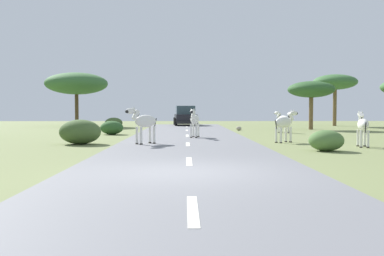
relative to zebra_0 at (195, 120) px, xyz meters
name	(u,v)px	position (x,y,z in m)	size (l,w,h in m)	color
ground_plane	(184,174)	(-0.49, -12.38, -0.95)	(90.00, 90.00, 0.00)	olive
road	(190,172)	(-0.36, -12.38, -0.92)	(6.00, 64.00, 0.05)	slate
lane_markings	(190,178)	(-0.36, -13.38, -0.90)	(0.16, 56.00, 0.01)	silver
zebra_0	(195,120)	(0.00, 0.00, 0.00)	(0.61, 1.59, 1.51)	silver
zebra_1	(283,119)	(5.71, 5.40, -0.11)	(0.90, 1.39, 1.42)	silver
zebra_2	(285,123)	(4.01, -2.80, -0.06)	(1.36, 1.16, 1.50)	silver
zebra_3	(363,125)	(6.59, -5.16, -0.08)	(0.60, 1.53, 1.46)	silver
zebra_4	(144,122)	(-2.20, -4.21, 0.03)	(1.32, 1.32, 1.56)	silver
car_0	(185,116)	(-0.47, 17.34, -0.10)	(2.24, 4.44, 1.74)	black
tree_3	(76,84)	(-9.94, 16.26, 2.76)	(5.40, 5.40, 4.66)	#4C3823
tree_5	(311,90)	(8.77, 9.84, 1.97)	(3.42, 3.42, 3.54)	brown
tree_7	(335,82)	(12.84, 16.73, 2.91)	(3.87, 3.87, 4.58)	brown
bush_1	(114,123)	(-6.12, 12.42, -0.53)	(1.39, 1.25, 0.83)	#425B2D
bush_2	(112,128)	(-4.81, 3.54, -0.55)	(1.35, 1.21, 0.81)	#2D5628
bush_3	(80,132)	(-4.98, -3.63, -0.42)	(1.77, 1.59, 1.06)	#425B2D
bush_4	(326,141)	(4.59, -6.89, -0.57)	(1.26, 1.13, 0.76)	#4C7038
rock_0	(239,128)	(3.28, 8.32, -0.80)	(0.38, 0.30, 0.29)	#A89E8C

